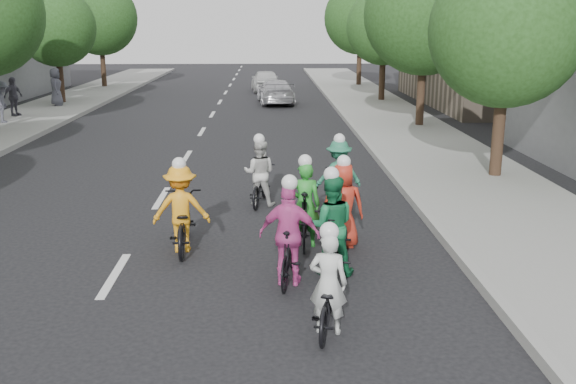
{
  "coord_description": "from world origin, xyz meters",
  "views": [
    {
      "loc": [
        2.63,
        -10.24,
        4.13
      ],
      "look_at": [
        3.0,
        1.67,
        1.0
      ],
      "focal_mm": 40.0,
      "sensor_mm": 36.0,
      "label": 1
    }
  ],
  "objects_px": {
    "cyclist_1": "(330,233)",
    "follow_car_lead": "(275,92)",
    "cyclist_2": "(182,216)",
    "cyclist_4": "(342,215)",
    "spectator_0": "(3,102)",
    "spectator_2": "(56,87)",
    "cyclist_6": "(260,180)",
    "cyclist_5": "(305,213)",
    "spectator_1": "(13,96)",
    "cyclist_3": "(289,244)",
    "cyclist_0": "(328,295)",
    "cyclist_7": "(338,180)",
    "follow_car_trail": "(265,80)"
  },
  "relations": [
    {
      "from": "cyclist_1",
      "to": "cyclist_7",
      "type": "distance_m",
      "value": 3.94
    },
    {
      "from": "cyclist_7",
      "to": "follow_car_lead",
      "type": "distance_m",
      "value": 20.25
    },
    {
      "from": "cyclist_4",
      "to": "follow_car_trail",
      "type": "relative_size",
      "value": 0.44
    },
    {
      "from": "cyclist_1",
      "to": "follow_car_lead",
      "type": "distance_m",
      "value": 24.13
    },
    {
      "from": "cyclist_1",
      "to": "spectator_1",
      "type": "distance_m",
      "value": 22.42
    },
    {
      "from": "cyclist_3",
      "to": "spectator_0",
      "type": "relative_size",
      "value": 1.08
    },
    {
      "from": "cyclist_7",
      "to": "spectator_2",
      "type": "relative_size",
      "value": 0.95
    },
    {
      "from": "cyclist_2",
      "to": "spectator_0",
      "type": "xyz_separation_m",
      "value": [
        -9.37,
        15.46,
        0.35
      ]
    },
    {
      "from": "cyclist_3",
      "to": "cyclist_7",
      "type": "distance_m",
      "value": 4.52
    },
    {
      "from": "cyclist_4",
      "to": "spectator_1",
      "type": "distance_m",
      "value": 21.51
    },
    {
      "from": "cyclist_4",
      "to": "spectator_0",
      "type": "height_order",
      "value": "spectator_0"
    },
    {
      "from": "follow_car_lead",
      "to": "cyclist_5",
      "type": "bearing_deg",
      "value": 86.12
    },
    {
      "from": "spectator_1",
      "to": "spectator_2",
      "type": "height_order",
      "value": "spectator_2"
    },
    {
      "from": "cyclist_4",
      "to": "cyclist_6",
      "type": "bearing_deg",
      "value": -58.58
    },
    {
      "from": "cyclist_1",
      "to": "spectator_0",
      "type": "height_order",
      "value": "cyclist_1"
    },
    {
      "from": "cyclist_0",
      "to": "cyclist_4",
      "type": "xyz_separation_m",
      "value": [
        0.6,
        3.49,
        0.1
      ]
    },
    {
      "from": "cyclist_1",
      "to": "cyclist_4",
      "type": "height_order",
      "value": "cyclist_1"
    },
    {
      "from": "spectator_0",
      "to": "spectator_1",
      "type": "height_order",
      "value": "spectator_1"
    },
    {
      "from": "cyclist_2",
      "to": "spectator_1",
      "type": "bearing_deg",
      "value": -64.49
    },
    {
      "from": "cyclist_7",
      "to": "cyclist_2",
      "type": "bearing_deg",
      "value": 32.71
    },
    {
      "from": "cyclist_6",
      "to": "cyclist_4",
      "type": "bearing_deg",
      "value": 128.32
    },
    {
      "from": "cyclist_0",
      "to": "follow_car_trail",
      "type": "xyz_separation_m",
      "value": [
        -0.95,
        32.62,
        0.18
      ]
    },
    {
      "from": "cyclist_3",
      "to": "spectator_1",
      "type": "height_order",
      "value": "spectator_1"
    },
    {
      "from": "cyclist_0",
      "to": "cyclist_1",
      "type": "distance_m",
      "value": 2.14
    },
    {
      "from": "cyclist_1",
      "to": "cyclist_2",
      "type": "xyz_separation_m",
      "value": [
        -2.66,
        1.24,
        -0.05
      ]
    },
    {
      "from": "cyclist_2",
      "to": "cyclist_7",
      "type": "relative_size",
      "value": 1.13
    },
    {
      "from": "follow_car_trail",
      "to": "spectator_2",
      "type": "distance_m",
      "value": 13.22
    },
    {
      "from": "cyclist_4",
      "to": "follow_car_lead",
      "type": "relative_size",
      "value": 0.4
    },
    {
      "from": "cyclist_7",
      "to": "spectator_0",
      "type": "bearing_deg",
      "value": -52.34
    },
    {
      "from": "cyclist_3",
      "to": "follow_car_trail",
      "type": "bearing_deg",
      "value": -78.64
    },
    {
      "from": "cyclist_1",
      "to": "follow_car_trail",
      "type": "distance_m",
      "value": 30.53
    },
    {
      "from": "spectator_2",
      "to": "cyclist_6",
      "type": "bearing_deg",
      "value": -160.77
    },
    {
      "from": "cyclist_1",
      "to": "spectator_1",
      "type": "relative_size",
      "value": 1.09
    },
    {
      "from": "cyclist_0",
      "to": "cyclist_3",
      "type": "xyz_separation_m",
      "value": [
        -0.47,
        1.69,
        0.16
      ]
    },
    {
      "from": "cyclist_2",
      "to": "follow_car_trail",
      "type": "distance_m",
      "value": 29.3
    },
    {
      "from": "follow_car_trail",
      "to": "spectator_1",
      "type": "xyz_separation_m",
      "value": [
        -11.17,
        -11.79,
        0.32
      ]
    },
    {
      "from": "cyclist_2",
      "to": "cyclist_4",
      "type": "relative_size",
      "value": 1.12
    },
    {
      "from": "cyclist_0",
      "to": "cyclist_7",
      "type": "bearing_deg",
      "value": -85.78
    },
    {
      "from": "follow_car_lead",
      "to": "cyclist_6",
      "type": "bearing_deg",
      "value": 83.63
    },
    {
      "from": "cyclist_3",
      "to": "spectator_2",
      "type": "relative_size",
      "value": 0.99
    },
    {
      "from": "cyclist_4",
      "to": "spectator_0",
      "type": "xyz_separation_m",
      "value": [
        -12.39,
        15.33,
        0.38
      ]
    },
    {
      "from": "follow_car_lead",
      "to": "spectator_1",
      "type": "bearing_deg",
      "value": 20.17
    },
    {
      "from": "cyclist_1",
      "to": "cyclist_3",
      "type": "xyz_separation_m",
      "value": [
        -0.7,
        -0.43,
        -0.03
      ]
    },
    {
      "from": "cyclist_1",
      "to": "spectator_2",
      "type": "height_order",
      "value": "spectator_2"
    },
    {
      "from": "spectator_0",
      "to": "cyclist_7",
      "type": "bearing_deg",
      "value": -152.14
    },
    {
      "from": "spectator_0",
      "to": "spectator_1",
      "type": "relative_size",
      "value": 0.99
    },
    {
      "from": "cyclist_6",
      "to": "follow_car_lead",
      "type": "height_order",
      "value": "cyclist_6"
    },
    {
      "from": "cyclist_7",
      "to": "cyclist_0",
      "type": "bearing_deg",
      "value": 75.62
    },
    {
      "from": "cyclist_2",
      "to": "cyclist_5",
      "type": "bearing_deg",
      "value": -178.35
    },
    {
      "from": "cyclist_2",
      "to": "spectator_2",
      "type": "relative_size",
      "value": 1.07
    }
  ]
}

